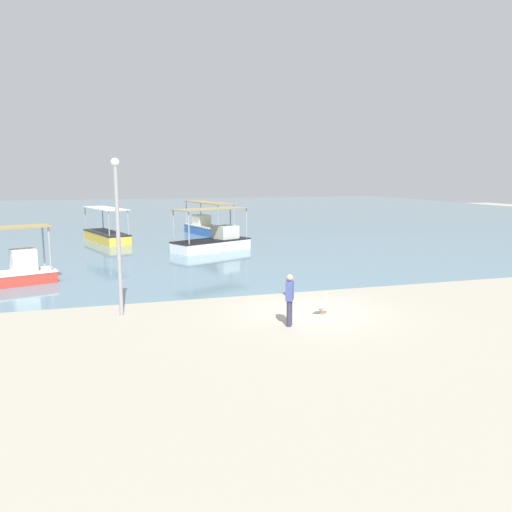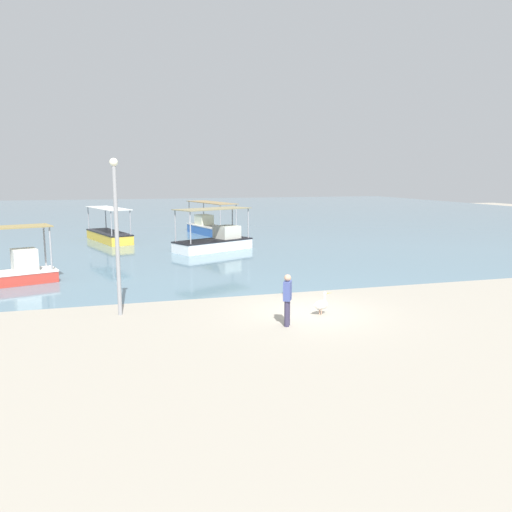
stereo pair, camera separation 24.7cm
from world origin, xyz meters
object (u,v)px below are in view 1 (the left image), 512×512
at_px(fishing_boat_outer, 3,272).
at_px(fishing_boat_far_left, 213,241).
at_px(fishing_boat_near_right, 208,227).
at_px(fisherman_standing, 290,298).
at_px(fishing_boat_near_left, 106,235).
at_px(lamp_post, 118,228).
at_px(pelican, 323,304).
at_px(mooring_bollard, 289,286).

relative_size(fishing_boat_outer, fishing_boat_far_left, 0.89).
height_order(fishing_boat_near_right, fisherman_standing, fishing_boat_near_right).
xyz_separation_m(fishing_boat_outer, fishing_boat_near_left, (4.33, 14.36, -0.07)).
distance_m(fishing_boat_near_right, fisherman_standing, 25.92).
xyz_separation_m(lamp_post, fisherman_standing, (5.17, -2.80, -2.14)).
bearing_deg(lamp_post, pelican, -15.74).
relative_size(fishing_boat_far_left, mooring_bollard, 7.45).
xyz_separation_m(pelican, fisherman_standing, (-1.58, -0.90, 0.53)).
height_order(fishing_boat_outer, mooring_bollard, fishing_boat_outer).
distance_m(fishing_boat_far_left, fisherman_standing, 17.07).
bearing_deg(mooring_bollard, fishing_boat_near_right, 87.45).
height_order(pelican, lamp_post, lamp_post).
bearing_deg(pelican, fisherman_standing, -150.25).
relative_size(fishing_boat_far_left, pelican, 6.88).
relative_size(fishing_boat_near_left, fisherman_standing, 3.72).
distance_m(fishing_boat_outer, fishing_boat_near_left, 15.00).
bearing_deg(mooring_bollard, fisherman_standing, -109.83).
distance_m(fishing_boat_near_left, mooring_bollard, 20.99).
bearing_deg(pelican, fishing_boat_near_right, 88.22).
xyz_separation_m(fishing_boat_near_right, lamp_post, (-7.53, -23.01, 2.42)).
distance_m(mooring_bollard, fisherman_standing, 4.08).
height_order(fishing_boat_near_right, fishing_boat_far_left, fishing_boat_far_left).
distance_m(pelican, fisherman_standing, 1.89).
relative_size(fishing_boat_near_right, fisherman_standing, 4.06).
height_order(mooring_bollard, fisherman_standing, fisherman_standing).
bearing_deg(fishing_boat_near_left, fishing_boat_outer, -106.79).
relative_size(fishing_boat_near_right, lamp_post, 1.28).
distance_m(fishing_boat_near_left, fishing_boat_far_left, 9.37).
distance_m(lamp_post, fisherman_standing, 6.26).
height_order(fishing_boat_near_left, fishing_boat_far_left, fishing_boat_far_left).
relative_size(lamp_post, mooring_bollard, 7.28).
xyz_separation_m(fishing_boat_near_right, pelican, (-0.78, -24.91, -0.25)).
distance_m(fishing_boat_near_left, lamp_post, 20.93).
height_order(lamp_post, mooring_bollard, lamp_post).
distance_m(fishing_boat_near_right, pelican, 24.92).
xyz_separation_m(fishing_boat_outer, pelican, (11.61, -8.31, -0.22)).
xyz_separation_m(fishing_boat_outer, fishing_boat_far_left, (11.05, 7.83, 0.04)).
relative_size(fishing_boat_outer, fishing_boat_near_right, 0.71).
height_order(fishing_boat_near_left, lamp_post, lamp_post).
xyz_separation_m(pelican, lamp_post, (-6.75, 1.90, 2.67)).
bearing_deg(fishing_boat_far_left, fisherman_standing, -93.40).
bearing_deg(fishing_boat_outer, fishing_boat_near_right, 53.26).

